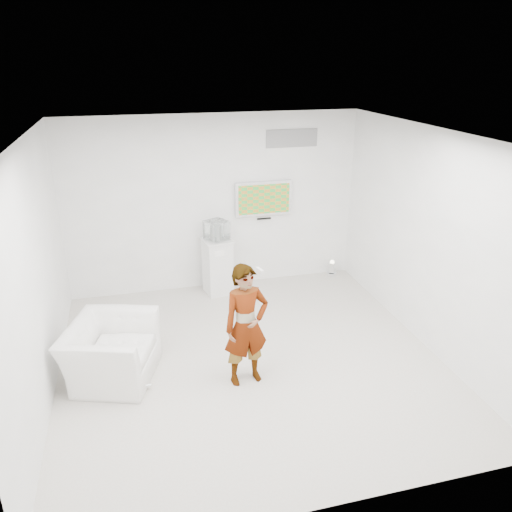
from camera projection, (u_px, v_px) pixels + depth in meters
name	position (u px, v px, depth m)	size (l,w,h in m)	color
room	(250.00, 258.00, 6.22)	(5.01, 5.01, 3.00)	beige
tv	(263.00, 198.00, 8.60)	(1.00, 0.08, 0.60)	silver
logo_decal	(292.00, 138.00, 8.38)	(0.90, 0.02, 0.30)	gray
person	(246.00, 325.00, 6.07)	(0.57, 0.38, 1.58)	silver
armchair	(111.00, 351.00, 6.30)	(1.15, 1.00, 0.74)	silver
pedestal	(218.00, 266.00, 8.54)	(0.47, 0.47, 0.98)	silver
floor_uplight	(332.00, 268.00, 9.32)	(0.19, 0.19, 0.29)	white
vitrine	(217.00, 230.00, 8.30)	(0.32, 0.32, 0.32)	silver
console	(217.00, 233.00, 8.32)	(0.06, 0.18, 0.24)	silver
wii_remote	(260.00, 270.00, 6.06)	(0.04, 0.14, 0.04)	silver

